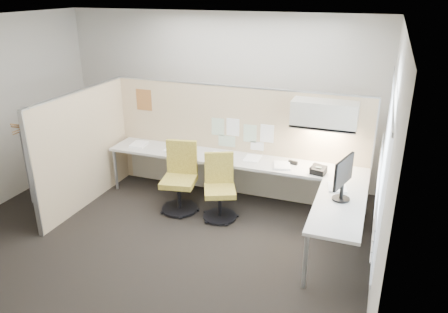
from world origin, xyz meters
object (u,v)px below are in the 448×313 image
at_px(desk, 250,172).
at_px(monitor, 343,176).
at_px(chair_right, 180,179).
at_px(phone, 318,170).
at_px(chair_left, 220,189).

bearing_deg(desk, monitor, -27.42).
xyz_separation_m(chair_right, monitor, (2.36, -0.36, 0.57)).
distance_m(chair_right, monitor, 2.45).
distance_m(chair_right, phone, 2.02).
bearing_deg(chair_right, chair_left, -12.66).
bearing_deg(phone, chair_right, -159.03).
height_order(monitor, phone, monitor).
relative_size(desk, phone, 16.66).
relative_size(desk, chair_left, 4.27).
bearing_deg(monitor, phone, 44.75).
bearing_deg(chair_left, chair_right, 154.28).
height_order(chair_left, phone, chair_left).
distance_m(chair_left, monitor, 1.85).
bearing_deg(chair_right, desk, 8.79).
height_order(chair_left, chair_right, chair_right).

